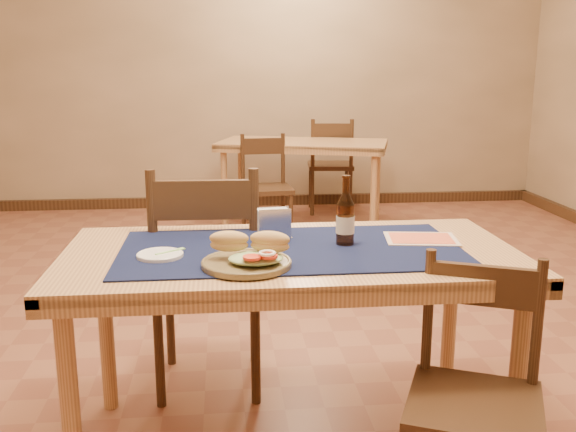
{
  "coord_description": "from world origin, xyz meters",
  "views": [
    {
      "loc": [
        -0.23,
        -2.97,
        1.38
      ],
      "look_at": [
        0.0,
        -0.7,
        0.85
      ],
      "focal_mm": 40.0,
      "sensor_mm": 36.0,
      "label": 1
    }
  ],
  "objects": [
    {
      "name": "placemat",
      "position": [
        0.0,
        -0.8,
        0.75
      ],
      "size": [
        1.2,
        0.6,
        0.01
      ],
      "primitive_type": "cube",
      "color": "#0F1237",
      "rests_on": "main_table"
    },
    {
      "name": "chair_back_near",
      "position": [
        0.11,
        2.16,
        0.44
      ],
      "size": [
        0.43,
        0.43,
        0.85
      ],
      "color": "#3F2816",
      "rests_on": "ground"
    },
    {
      "name": "baseboard",
      "position": [
        0.0,
        0.0,
        0.05
      ],
      "size": [
        6.0,
        7.0,
        0.1
      ],
      "color": "#3F2816",
      "rests_on": "ground"
    },
    {
      "name": "sandwich_plate",
      "position": [
        -0.16,
        -0.99,
        0.79
      ],
      "size": [
        0.29,
        0.29,
        0.11
      ],
      "color": "brown",
      "rests_on": "placemat"
    },
    {
      "name": "beer_bottle",
      "position": [
        0.2,
        -0.76,
        0.85
      ],
      "size": [
        0.07,
        0.07,
        0.25
      ],
      "color": "#4C230D",
      "rests_on": "placemat"
    },
    {
      "name": "back_table",
      "position": [
        0.47,
        2.61,
        0.67
      ],
      "size": [
        1.59,
        1.11,
        0.75
      ],
      "color": "tan",
      "rests_on": "ground"
    },
    {
      "name": "fork",
      "position": [
        -0.41,
        -0.83,
        0.77
      ],
      "size": [
        0.1,
        0.08,
        0.0
      ],
      "color": "#A1E87F",
      "rests_on": "side_plate"
    },
    {
      "name": "side_plate",
      "position": [
        -0.45,
        -0.86,
        0.76
      ],
      "size": [
        0.16,
        0.16,
        0.01
      ],
      "color": "white",
      "rests_on": "placemat"
    },
    {
      "name": "napkin_holder",
      "position": [
        -0.05,
        -0.66,
        0.81
      ],
      "size": [
        0.13,
        0.06,
        0.12
      ],
      "color": "silver",
      "rests_on": "placemat"
    },
    {
      "name": "menu_card",
      "position": [
        0.5,
        -0.73,
        0.76
      ],
      "size": [
        0.29,
        0.23,
        0.01
      ],
      "color": "beige",
      "rests_on": "placemat"
    },
    {
      "name": "chair_main_far",
      "position": [
        -0.31,
        -0.35,
        0.52
      ],
      "size": [
        0.48,
        0.48,
        1.0
      ],
      "color": "#3F2816",
      "rests_on": "ground"
    },
    {
      "name": "main_table",
      "position": [
        0.0,
        -0.8,
        0.67
      ],
      "size": [
        1.6,
        0.8,
        0.75
      ],
      "color": "tan",
      "rests_on": "ground"
    },
    {
      "name": "room",
      "position": [
        0.0,
        0.0,
        1.4
      ],
      "size": [
        6.04,
        7.04,
        2.84
      ],
      "color": "brown",
      "rests_on": "ground"
    },
    {
      "name": "chair_main_near",
      "position": [
        0.5,
        -1.3,
        0.43
      ],
      "size": [
        0.5,
        0.5,
        0.83
      ],
      "color": "#3F2816",
      "rests_on": "ground"
    },
    {
      "name": "chair_back_far",
      "position": [
        0.8,
        3.08,
        0.48
      ],
      "size": [
        0.46,
        0.46,
        0.92
      ],
      "color": "#3F2816",
      "rests_on": "ground"
    }
  ]
}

